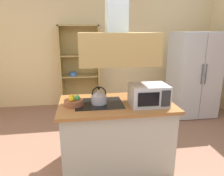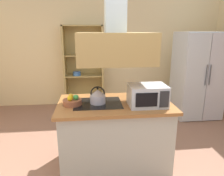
% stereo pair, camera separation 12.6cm
% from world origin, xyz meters
% --- Properties ---
extents(wall_back, '(6.00, 0.12, 2.70)m').
position_xyz_m(wall_back, '(0.00, 3.00, 1.35)').
color(wall_back, beige).
rests_on(wall_back, ground).
extents(kitchen_island, '(1.47, 0.86, 0.90)m').
position_xyz_m(kitchen_island, '(0.08, 0.38, 0.45)').
color(kitchen_island, '#B1AE9E').
rests_on(kitchen_island, ground).
extents(range_hood, '(0.90, 0.70, 1.28)m').
position_xyz_m(range_hood, '(0.08, 0.38, 1.72)').
color(range_hood, '#AD884A').
extents(refrigerator, '(0.90, 0.77, 1.78)m').
position_xyz_m(refrigerator, '(2.02, 1.93, 0.89)').
color(refrigerator, silver).
rests_on(refrigerator, ground).
extents(dish_cabinet, '(0.91, 0.40, 1.92)m').
position_xyz_m(dish_cabinet, '(-0.38, 2.78, 0.86)').
color(dish_cabinet, '#A88D4F').
rests_on(dish_cabinet, ground).
extents(kettle, '(0.20, 0.20, 0.22)m').
position_xyz_m(kettle, '(-0.14, 0.38, 0.99)').
color(kettle, '#B7B3C4').
rests_on(kettle, kitchen_island).
extents(cutting_board, '(0.35, 0.25, 0.02)m').
position_xyz_m(cutting_board, '(0.62, 0.59, 0.91)').
color(cutting_board, white).
rests_on(cutting_board, kitchen_island).
extents(microwave, '(0.46, 0.35, 0.26)m').
position_xyz_m(microwave, '(0.47, 0.25, 1.03)').
color(microwave, '#B7BABF').
rests_on(microwave, kitchen_island).
extents(fruit_bowl, '(0.23, 0.23, 0.13)m').
position_xyz_m(fruit_bowl, '(-0.46, 0.36, 0.95)').
color(fruit_bowl, brown).
rests_on(fruit_bowl, kitchen_island).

